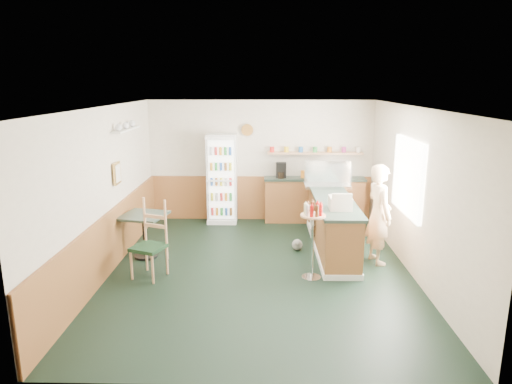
{
  "coord_description": "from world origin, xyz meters",
  "views": [
    {
      "loc": [
        0.09,
        -7.14,
        3.07
      ],
      "look_at": [
        -0.06,
        0.6,
        1.21
      ],
      "focal_mm": 32.0,
      "sensor_mm": 36.0,
      "label": 1
    }
  ],
  "objects_px": {
    "cash_register": "(340,203)",
    "condiment_stand": "(313,228)",
    "drinks_fridge": "(222,179)",
    "cafe_table": "(144,227)",
    "cafe_chair": "(150,236)",
    "display_case": "(327,175)",
    "shopkeeper": "(379,214)"
  },
  "relations": [
    {
      "from": "drinks_fridge",
      "to": "condiment_stand",
      "type": "distance_m",
      "value": 3.49
    },
    {
      "from": "cafe_chair",
      "to": "display_case",
      "type": "bearing_deg",
      "value": 54.88
    },
    {
      "from": "shopkeeper",
      "to": "condiment_stand",
      "type": "distance_m",
      "value": 1.39
    },
    {
      "from": "cafe_table",
      "to": "cash_register",
      "type": "bearing_deg",
      "value": -5.58
    },
    {
      "from": "display_case",
      "to": "cafe_table",
      "type": "xyz_separation_m",
      "value": [
        -3.4,
        -1.31,
        -0.71
      ]
    },
    {
      "from": "drinks_fridge",
      "to": "cafe_table",
      "type": "xyz_separation_m",
      "value": [
        -1.19,
        -2.19,
        -0.43
      ]
    },
    {
      "from": "cafe_table",
      "to": "cafe_chair",
      "type": "bearing_deg",
      "value": -69.2
    },
    {
      "from": "display_case",
      "to": "cash_register",
      "type": "xyz_separation_m",
      "value": [
        -0.0,
        -1.64,
        -0.15
      ]
    },
    {
      "from": "condiment_stand",
      "to": "cafe_table",
      "type": "xyz_separation_m",
      "value": [
        -2.9,
        0.86,
        -0.28
      ]
    },
    {
      "from": "shopkeeper",
      "to": "cash_register",
      "type": "bearing_deg",
      "value": 91.21
    },
    {
      "from": "shopkeeper",
      "to": "display_case",
      "type": "bearing_deg",
      "value": 12.4
    },
    {
      "from": "cafe_table",
      "to": "shopkeeper",
      "type": "bearing_deg",
      "value": -2.14
    },
    {
      "from": "drinks_fridge",
      "to": "cafe_chair",
      "type": "bearing_deg",
      "value": -107.05
    },
    {
      "from": "display_case",
      "to": "cafe_chair",
      "type": "xyz_separation_m",
      "value": [
        -3.11,
        -2.07,
        -0.61
      ]
    },
    {
      "from": "drinks_fridge",
      "to": "cafe_table",
      "type": "distance_m",
      "value": 2.52
    },
    {
      "from": "cafe_table",
      "to": "display_case",
      "type": "bearing_deg",
      "value": 21.11
    },
    {
      "from": "cafe_table",
      "to": "cafe_chair",
      "type": "xyz_separation_m",
      "value": [
        0.29,
        -0.76,
        0.09
      ]
    },
    {
      "from": "display_case",
      "to": "condiment_stand",
      "type": "distance_m",
      "value": 2.27
    },
    {
      "from": "condiment_stand",
      "to": "drinks_fridge",
      "type": "bearing_deg",
      "value": 119.31
    },
    {
      "from": "cash_register",
      "to": "cafe_chair",
      "type": "xyz_separation_m",
      "value": [
        -3.11,
        -0.43,
        -0.46
      ]
    },
    {
      "from": "drinks_fridge",
      "to": "condiment_stand",
      "type": "relative_size",
      "value": 1.6
    },
    {
      "from": "shopkeeper",
      "to": "cafe_table",
      "type": "relative_size",
      "value": 2.02
    },
    {
      "from": "cash_register",
      "to": "condiment_stand",
      "type": "distance_m",
      "value": 0.77
    },
    {
      "from": "drinks_fridge",
      "to": "cafe_chair",
      "type": "height_order",
      "value": "drinks_fridge"
    },
    {
      "from": "display_case",
      "to": "cash_register",
      "type": "bearing_deg",
      "value": -90.0
    },
    {
      "from": "cafe_table",
      "to": "cafe_chair",
      "type": "distance_m",
      "value": 0.82
    },
    {
      "from": "display_case",
      "to": "cafe_table",
      "type": "relative_size",
      "value": 1.06
    },
    {
      "from": "condiment_stand",
      "to": "cafe_chair",
      "type": "height_order",
      "value": "cafe_chair"
    },
    {
      "from": "shopkeeper",
      "to": "cafe_table",
      "type": "distance_m",
      "value": 4.11
    },
    {
      "from": "cafe_table",
      "to": "condiment_stand",
      "type": "bearing_deg",
      "value": -16.47
    },
    {
      "from": "cash_register",
      "to": "shopkeeper",
      "type": "xyz_separation_m",
      "value": [
        0.7,
        0.18,
        -0.24
      ]
    },
    {
      "from": "cash_register",
      "to": "cafe_chair",
      "type": "relative_size",
      "value": 0.3
    }
  ]
}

